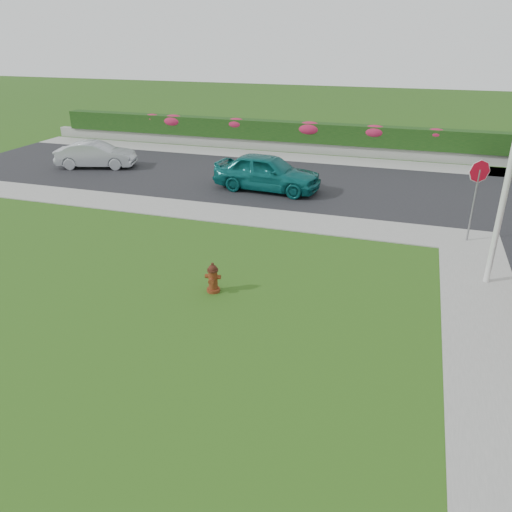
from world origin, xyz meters
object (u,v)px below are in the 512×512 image
(fire_hydrant, at_px, (213,278))
(sedan_silver, at_px, (96,155))
(sedan_teal, at_px, (267,172))
(stop_sign, at_px, (478,181))
(utility_pole, at_px, (508,176))

(fire_hydrant, distance_m, sedan_silver, 15.19)
(sedan_teal, distance_m, sedan_silver, 9.60)
(fire_hydrant, distance_m, stop_sign, 9.14)
(fire_hydrant, relative_size, stop_sign, 0.30)
(sedan_teal, distance_m, utility_pole, 10.92)
(sedan_teal, bearing_deg, fire_hydrant, -167.26)
(sedan_teal, relative_size, utility_pole, 0.77)
(sedan_teal, distance_m, stop_sign, 8.90)
(sedan_silver, bearing_deg, fire_hydrant, -151.32)
(sedan_teal, bearing_deg, utility_pole, -123.33)
(stop_sign, bearing_deg, sedan_teal, 149.40)
(fire_hydrant, distance_m, sedan_teal, 9.55)
(fire_hydrant, height_order, stop_sign, stop_sign)
(sedan_teal, height_order, stop_sign, stop_sign)
(utility_pole, bearing_deg, fire_hydrant, -158.22)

